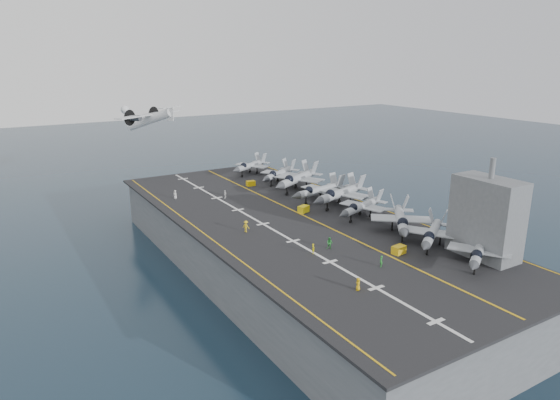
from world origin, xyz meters
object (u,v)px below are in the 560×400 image
fighter_jet_0 (479,250)px  transport_plane (150,120)px  island_superstructure (487,208)px  tow_cart_a (399,250)px

fighter_jet_0 → transport_plane: 89.51m
island_superstructure → transport_plane: 88.06m
transport_plane → tow_cart_a: bearing=-79.9°
island_superstructure → fighter_jet_0: (-3.48, -1.90, -5.25)m
fighter_jet_0 → tow_cart_a: size_ratio=6.89×
fighter_jet_0 → tow_cart_a: bearing=126.3°
tow_cart_a → transport_plane: 79.63m
island_superstructure → tow_cart_a: island_superstructure is taller
transport_plane → fighter_jet_0: bearing=-76.7°
fighter_jet_0 → tow_cart_a: fighter_jet_0 is taller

